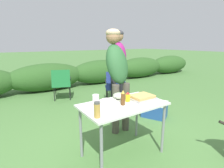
{
  "coord_description": "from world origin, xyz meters",
  "views": [
    {
      "loc": [
        -1.31,
        -1.7,
        1.52
      ],
      "look_at": [
        0.14,
        0.48,
        0.89
      ],
      "focal_mm": 28.0,
      "sensor_mm": 36.0,
      "label": 1
    }
  ],
  "objects_px": {
    "folding_table": "(123,109)",
    "paper_cup_stack": "(96,101)",
    "plate_stack": "(108,101)",
    "mustard_bottle": "(128,97)",
    "standing_person_in_navy_coat": "(118,60)",
    "standing_person_in_red_jacket": "(117,68)",
    "camp_chair_near_hedge": "(62,83)",
    "mixing_bowl": "(119,96)",
    "spice_jar": "(97,110)",
    "camp_chair_green_behind_table": "(115,85)",
    "food_tray": "(142,97)",
    "cooler_box": "(155,109)",
    "beer_bottle": "(123,98)"
  },
  "relations": [
    {
      "from": "beer_bottle",
      "to": "cooler_box",
      "type": "xyz_separation_m",
      "value": [
        1.34,
        0.66,
        -0.66
      ]
    },
    {
      "from": "mixing_bowl",
      "to": "paper_cup_stack",
      "type": "bearing_deg",
      "value": -170.14
    },
    {
      "from": "mustard_bottle",
      "to": "cooler_box",
      "type": "distance_m",
      "value": 1.48
    },
    {
      "from": "mixing_bowl",
      "to": "mustard_bottle",
      "type": "xyz_separation_m",
      "value": [
        0.03,
        -0.15,
        0.02
      ]
    },
    {
      "from": "paper_cup_stack",
      "to": "standing_person_in_navy_coat",
      "type": "height_order",
      "value": "standing_person_in_navy_coat"
    },
    {
      "from": "plate_stack",
      "to": "mustard_bottle",
      "type": "xyz_separation_m",
      "value": [
        0.24,
        -0.12,
        0.05
      ]
    },
    {
      "from": "standing_person_in_navy_coat",
      "to": "camp_chair_near_hedge",
      "type": "bearing_deg",
      "value": 160.92
    },
    {
      "from": "beer_bottle",
      "to": "mustard_bottle",
      "type": "bearing_deg",
      "value": 27.4
    },
    {
      "from": "mixing_bowl",
      "to": "spice_jar",
      "type": "height_order",
      "value": "spice_jar"
    },
    {
      "from": "plate_stack",
      "to": "cooler_box",
      "type": "bearing_deg",
      "value": 18.19
    },
    {
      "from": "food_tray",
      "to": "standing_person_in_navy_coat",
      "type": "relative_size",
      "value": 0.2
    },
    {
      "from": "folding_table",
      "to": "paper_cup_stack",
      "type": "xyz_separation_m",
      "value": [
        -0.34,
        0.12,
        0.15
      ]
    },
    {
      "from": "folding_table",
      "to": "beer_bottle",
      "type": "xyz_separation_m",
      "value": [
        -0.03,
        -0.03,
        0.17
      ]
    },
    {
      "from": "spice_jar",
      "to": "beer_bottle",
      "type": "height_order",
      "value": "beer_bottle"
    },
    {
      "from": "camp_chair_green_behind_table",
      "to": "standing_person_in_navy_coat",
      "type": "bearing_deg",
      "value": -81.99
    },
    {
      "from": "food_tray",
      "to": "paper_cup_stack",
      "type": "distance_m",
      "value": 0.69
    },
    {
      "from": "paper_cup_stack",
      "to": "camp_chair_near_hedge",
      "type": "distance_m",
      "value": 2.74
    },
    {
      "from": "spice_jar",
      "to": "mustard_bottle",
      "type": "xyz_separation_m",
      "value": [
        0.59,
        0.23,
        -0.02
      ]
    },
    {
      "from": "beer_bottle",
      "to": "standing_person_in_navy_coat",
      "type": "height_order",
      "value": "standing_person_in_navy_coat"
    },
    {
      "from": "folding_table",
      "to": "standing_person_in_red_jacket",
      "type": "xyz_separation_m",
      "value": [
        0.37,
        0.67,
        0.43
      ]
    },
    {
      "from": "camp_chair_green_behind_table",
      "to": "camp_chair_near_hedge",
      "type": "bearing_deg",
      "value": 163.28
    },
    {
      "from": "standing_person_in_red_jacket",
      "to": "cooler_box",
      "type": "relative_size",
      "value": 3.03
    },
    {
      "from": "camp_chair_green_behind_table",
      "to": "cooler_box",
      "type": "xyz_separation_m",
      "value": [
        0.2,
        -1.15,
        -0.3
      ]
    },
    {
      "from": "plate_stack",
      "to": "camp_chair_green_behind_table",
      "type": "bearing_deg",
      "value": 52.63
    },
    {
      "from": "folding_table",
      "to": "paper_cup_stack",
      "type": "relative_size",
      "value": 7.37
    },
    {
      "from": "mixing_bowl",
      "to": "camp_chair_green_behind_table",
      "type": "height_order",
      "value": "camp_chair_green_behind_table"
    },
    {
      "from": "paper_cup_stack",
      "to": "standing_person_in_red_jacket",
      "type": "xyz_separation_m",
      "value": [
        0.71,
        0.55,
        0.28
      ]
    },
    {
      "from": "spice_jar",
      "to": "standing_person_in_navy_coat",
      "type": "distance_m",
      "value": 2.31
    },
    {
      "from": "mixing_bowl",
      "to": "mustard_bottle",
      "type": "relative_size",
      "value": 1.41
    },
    {
      "from": "cooler_box",
      "to": "standing_person_in_navy_coat",
      "type": "bearing_deg",
      "value": 169.45
    },
    {
      "from": "folding_table",
      "to": "mustard_bottle",
      "type": "xyz_separation_m",
      "value": [
        0.11,
        0.04,
        0.14
      ]
    },
    {
      "from": "plate_stack",
      "to": "spice_jar",
      "type": "bearing_deg",
      "value": -135.82
    },
    {
      "from": "paper_cup_stack",
      "to": "camp_chair_green_behind_table",
      "type": "height_order",
      "value": "paper_cup_stack"
    },
    {
      "from": "paper_cup_stack",
      "to": "mixing_bowl",
      "type": "bearing_deg",
      "value": 9.86
    },
    {
      "from": "folding_table",
      "to": "camp_chair_near_hedge",
      "type": "height_order",
      "value": "camp_chair_near_hedge"
    },
    {
      "from": "plate_stack",
      "to": "mixing_bowl",
      "type": "xyz_separation_m",
      "value": [
        0.21,
        0.03,
        0.03
      ]
    },
    {
      "from": "mixing_bowl",
      "to": "beer_bottle",
      "type": "height_order",
      "value": "beer_bottle"
    },
    {
      "from": "beer_bottle",
      "to": "camp_chair_green_behind_table",
      "type": "relative_size",
      "value": 0.23
    },
    {
      "from": "spice_jar",
      "to": "cooler_box",
      "type": "distance_m",
      "value": 2.08
    },
    {
      "from": "food_tray",
      "to": "standing_person_in_navy_coat",
      "type": "distance_m",
      "value": 1.71
    },
    {
      "from": "folding_table",
      "to": "plate_stack",
      "type": "distance_m",
      "value": 0.23
    },
    {
      "from": "paper_cup_stack",
      "to": "mustard_bottle",
      "type": "xyz_separation_m",
      "value": [
        0.45,
        -0.08,
        -0.01
      ]
    },
    {
      "from": "mustard_bottle",
      "to": "cooler_box",
      "type": "relative_size",
      "value": 0.23
    },
    {
      "from": "paper_cup_stack",
      "to": "spice_jar",
      "type": "distance_m",
      "value": 0.34
    },
    {
      "from": "camp_chair_near_hedge",
      "to": "cooler_box",
      "type": "distance_m",
      "value": 2.51
    },
    {
      "from": "mixing_bowl",
      "to": "paper_cup_stack",
      "type": "height_order",
      "value": "paper_cup_stack"
    },
    {
      "from": "cooler_box",
      "to": "food_tray",
      "type": "bearing_deg",
      "value": -85.69
    },
    {
      "from": "spice_jar",
      "to": "cooler_box",
      "type": "relative_size",
      "value": 0.31
    },
    {
      "from": "food_tray",
      "to": "plate_stack",
      "type": "relative_size",
      "value": 1.67
    },
    {
      "from": "beer_bottle",
      "to": "folding_table",
      "type": "bearing_deg",
      "value": 45.38
    }
  ]
}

